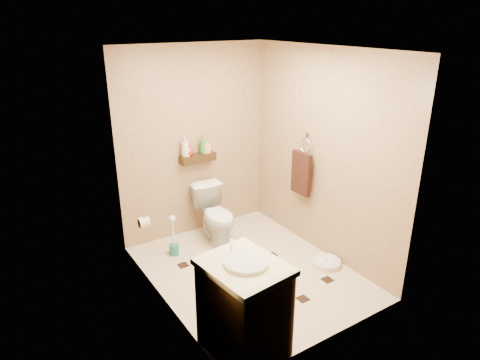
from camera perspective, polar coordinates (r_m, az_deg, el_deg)
ground at (r=4.90m, az=1.26°, el=-12.14°), size 2.50×2.50×0.00m
wall_back at (r=5.39m, az=-6.12°, el=4.97°), size 2.00×0.04×2.40m
wall_front at (r=3.48m, az=13.04°, el=-4.77°), size 2.00×0.04×2.40m
wall_left at (r=3.92m, az=-10.81°, el=-1.55°), size 0.04×2.50×2.40m
wall_right at (r=4.96m, az=11.00°, el=3.28°), size 0.04×2.50×2.40m
ceiling at (r=4.11m, az=1.53°, el=17.10°), size 2.00×2.50×0.02m
wall_shelf at (r=5.37m, az=-5.66°, el=2.93°), size 0.46×0.14×0.10m
floor_accents at (r=4.88m, az=2.16°, el=-12.30°), size 1.30×1.34×0.01m
toilet at (r=5.37m, az=-3.21°, el=-4.69°), size 0.44×0.72×0.71m
vanity at (r=3.69m, az=0.52°, el=-16.53°), size 0.64×0.75×0.98m
bathroom_scale at (r=5.10m, az=11.40°, el=-10.74°), size 0.40×0.40×0.07m
toilet_brush at (r=5.19m, az=-8.86°, el=-8.04°), size 0.12×0.12×0.51m
towel_ring at (r=5.16m, az=8.21°, el=1.16°), size 0.12×0.30×0.76m
toilet_paper at (r=4.75m, az=-12.69°, el=-5.53°), size 0.12×0.11×0.12m
bottle_a at (r=5.25m, az=-7.32°, el=4.50°), size 0.13×0.13×0.26m
bottle_b at (r=5.28m, az=-7.02°, el=4.01°), size 0.10×0.10×0.16m
bottle_c at (r=5.29m, az=-6.79°, el=4.00°), size 0.16×0.16×0.15m
bottle_d at (r=5.36m, az=-4.92°, el=4.77°), size 0.13×0.13×0.23m
bottle_e at (r=5.39m, az=-4.48°, el=4.60°), size 0.08×0.09×0.18m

